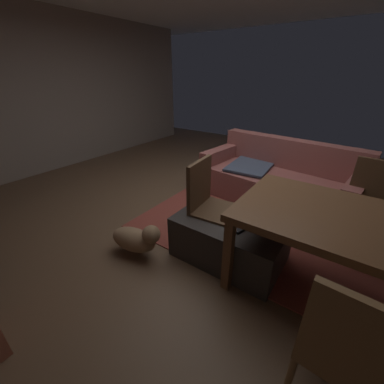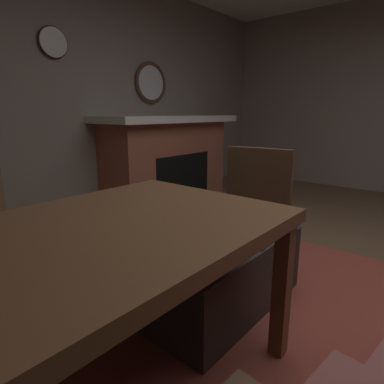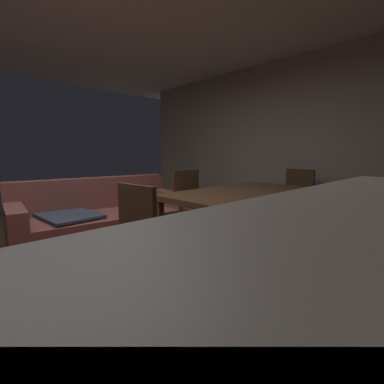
% 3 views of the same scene
% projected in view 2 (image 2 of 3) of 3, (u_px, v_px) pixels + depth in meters
% --- Properties ---
extents(floor, '(8.21, 8.21, 0.00)m').
position_uv_depth(floor, '(362.00, 305.00, 1.98)').
color(floor, brown).
extents(wall_back_fireplace_side, '(7.24, 0.12, 2.70)m').
position_uv_depth(wall_back_fireplace_side, '(76.00, 94.00, 3.56)').
color(wall_back_fireplace_side, gray).
rests_on(wall_back_fireplace_side, ground).
extents(area_rug, '(2.60, 2.00, 0.01)m').
position_uv_depth(area_rug, '(335.00, 356.00, 1.56)').
color(area_rug, brown).
rests_on(area_rug, ground).
extents(fireplace, '(2.01, 0.76, 1.11)m').
position_uv_depth(fireplace, '(168.00, 158.00, 4.29)').
color(fireplace, '#9E5642').
rests_on(fireplace, ground).
extents(round_wall_mirror, '(0.53, 0.05, 0.53)m').
position_uv_depth(round_wall_mirror, '(151.00, 83.00, 4.24)').
color(round_wall_mirror, '#4C331E').
extents(ottoman_coffee_table, '(1.02, 0.64, 0.43)m').
position_uv_depth(ottoman_coffee_table, '(215.00, 270.00, 1.96)').
color(ottoman_coffee_table, '#2D2826').
rests_on(ottoman_coffee_table, ground).
extents(tv_remote, '(0.09, 0.17, 0.02)m').
position_uv_depth(tv_remote, '(189.00, 239.00, 1.85)').
color(tv_remote, black).
rests_on(tv_remote, ottoman_coffee_table).
extents(dining_table, '(1.85, 0.98, 0.74)m').
position_uv_depth(dining_table, '(47.00, 264.00, 1.04)').
color(dining_table, brown).
rests_on(dining_table, ground).
extents(dining_chair_west, '(0.48, 0.48, 0.93)m').
position_uv_depth(dining_chair_west, '(250.00, 213.00, 2.06)').
color(dining_chair_west, '#513823').
rests_on(dining_chair_west, ground).
extents(small_dog, '(0.57, 0.32, 0.34)m').
position_uv_depth(small_dog, '(221.00, 224.00, 2.86)').
color(small_dog, '#8C6B4C').
rests_on(small_dog, ground).
extents(wall_clock, '(0.31, 0.03, 0.31)m').
position_uv_depth(wall_clock, '(53.00, 42.00, 3.20)').
color(wall_clock, silver).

